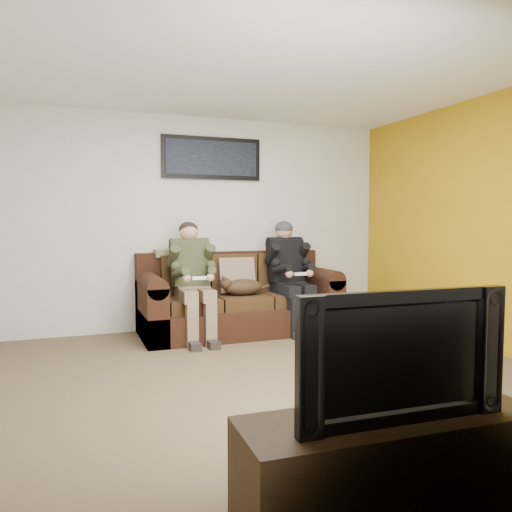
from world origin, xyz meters
name	(u,v)px	position (x,y,z in m)	size (l,w,h in m)	color
floor	(262,380)	(0.00, 0.00, 0.00)	(5.00, 5.00, 0.00)	brown
ceiling	(263,61)	(0.00, 0.00, 2.60)	(5.00, 5.00, 0.00)	silver
wall_back	(196,223)	(0.00, 2.25, 1.30)	(5.00, 5.00, 0.00)	beige
wall_front	(470,227)	(0.00, -2.25, 1.30)	(5.00, 5.00, 0.00)	beige
wall_right	(497,224)	(2.50, 0.00, 1.30)	(4.50, 4.50, 0.00)	beige
accent_wall_right	(496,224)	(2.49, 0.00, 1.30)	(4.50, 4.50, 0.00)	#B38411
sofa	(237,302)	(0.39, 1.83, 0.36)	(2.31, 1.00, 0.94)	black
throw_pillow	(236,275)	(0.39, 1.88, 0.67)	(0.44, 0.13, 0.42)	#876A58
throw_blanket	(174,253)	(-0.31, 2.12, 0.94)	(0.47, 0.23, 0.08)	tan
person_left	(192,273)	(-0.20, 1.64, 0.75)	(0.51, 0.87, 1.32)	#826A51
person_right	(289,269)	(0.99, 1.64, 0.75)	(0.51, 0.86, 1.33)	black
cat	(241,287)	(0.38, 1.65, 0.56)	(0.66, 0.26, 0.24)	#49321C
framed_poster	(212,158)	(0.19, 2.22, 2.10)	(1.25, 0.05, 0.52)	black
tv_stand	(390,463)	(-0.14, -1.95, 0.22)	(1.41, 0.45, 0.44)	black
television	(392,352)	(-0.14, -1.95, 0.74)	(1.02, 0.13, 0.59)	black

